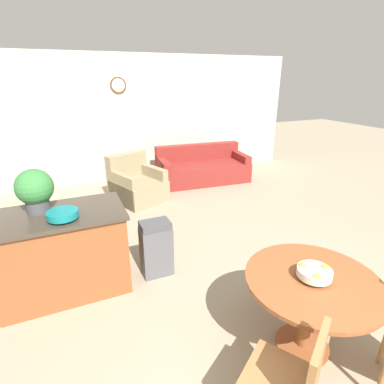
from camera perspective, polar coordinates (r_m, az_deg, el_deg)
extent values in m
cube|color=beige|center=(6.96, -11.68, 13.49)|extent=(8.00, 0.06, 2.70)
cylinder|color=brown|center=(6.82, -13.89, 19.14)|extent=(0.33, 0.02, 0.33)
cylinder|color=white|center=(6.81, -13.87, 19.14)|extent=(0.27, 0.01, 0.27)
cylinder|color=brown|center=(3.13, 20.15, -25.62)|extent=(0.46, 0.46, 0.04)
cylinder|color=brown|center=(2.90, 21.07, -20.88)|extent=(0.11, 0.11, 0.65)
cylinder|color=brown|center=(2.69, 22.05, -15.39)|extent=(1.08, 1.08, 0.03)
cylinder|color=#9E6B3D|center=(2.63, 12.51, -29.93)|extent=(0.04, 0.04, 0.42)
cube|color=#9E6B3D|center=(2.30, 16.19, -31.09)|extent=(0.58, 0.58, 0.05)
cube|color=#9E6B3D|center=(2.10, 22.52, -28.47)|extent=(0.35, 0.24, 0.43)
cylinder|color=#9E6B3D|center=(2.86, 32.38, -28.08)|extent=(0.04, 0.04, 0.42)
cylinder|color=#9E6B3D|center=(3.14, 32.72, -23.06)|extent=(0.04, 0.04, 0.42)
cylinder|color=silver|center=(2.67, 22.15, -14.83)|extent=(0.10, 0.10, 0.03)
cylinder|color=silver|center=(2.64, 22.29, -14.02)|extent=(0.27, 0.27, 0.06)
sphere|color=#99C142|center=(2.69, 23.98, -13.21)|extent=(0.07, 0.07, 0.07)
sphere|color=#99C142|center=(2.65, 20.30, -13.22)|extent=(0.07, 0.07, 0.07)
sphere|color=#99C142|center=(2.56, 22.66, -14.91)|extent=(0.07, 0.07, 0.07)
cube|color=brown|center=(3.57, -23.21, -10.86)|extent=(1.27, 0.70, 0.90)
cube|color=#42382D|center=(3.36, -24.36, -4.02)|extent=(1.33, 0.76, 0.04)
cylinder|color=#147A7F|center=(3.18, -23.31, -4.63)|extent=(0.10, 0.10, 0.02)
cylinder|color=#147A7F|center=(3.16, -23.42, -3.89)|extent=(0.30, 0.30, 0.07)
cylinder|color=#4C4C51|center=(3.45, -27.26, -2.28)|extent=(0.23, 0.23, 0.13)
sphere|color=#387F3D|center=(3.39, -27.83, 0.87)|extent=(0.37, 0.37, 0.37)
cube|color=#56565B|center=(3.64, -6.80, -11.13)|extent=(0.35, 0.24, 0.61)
cube|color=#49494E|center=(3.46, -7.05, -6.30)|extent=(0.34, 0.23, 0.08)
cube|color=maroon|center=(6.77, 2.09, 3.80)|extent=(2.05, 1.08, 0.42)
cube|color=maroon|center=(6.99, 1.09, 7.67)|extent=(1.99, 0.37, 0.36)
cube|color=maroon|center=(6.49, -5.45, 3.68)|extent=(0.23, 0.85, 0.58)
cube|color=maroon|center=(7.11, 9.00, 5.08)|extent=(0.23, 0.85, 0.58)
cube|color=#998966|center=(5.80, -10.14, 0.30)|extent=(1.07, 1.13, 0.40)
cube|color=#998966|center=(5.94, -12.36, 5.03)|extent=(0.82, 0.47, 0.46)
cube|color=#998966|center=(5.59, -13.02, 0.41)|extent=(0.42, 0.82, 0.61)
cube|color=#998966|center=(5.95, -7.55, 2.05)|extent=(0.42, 0.82, 0.61)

